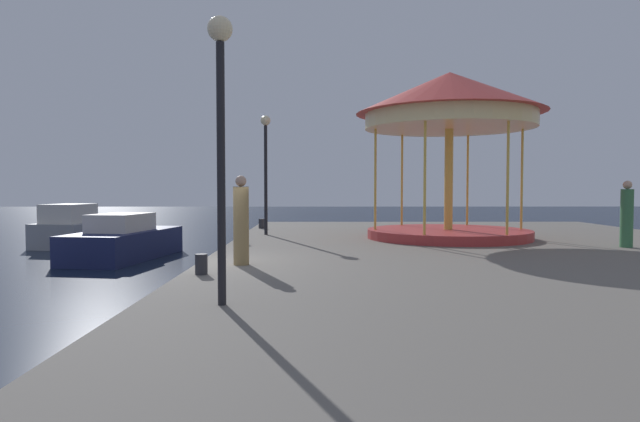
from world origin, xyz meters
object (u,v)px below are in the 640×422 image
Objects in this scene: carousel at (449,115)px; person_by_the_water at (241,223)px; bollard_north at (242,237)px; person_far_corner at (627,216)px; lamp_post_near_edge at (221,107)px; motorboat_navy at (124,241)px; motorboat_grey at (80,230)px; bollard_center at (261,224)px; lamp_post_mid_promenade at (266,153)px; bollard_south at (201,264)px.

carousel is 9.23m from person_by_the_water.
person_by_the_water is (0.59, -4.45, 0.72)m from bollard_north.
lamp_post_near_edge is at bearing -143.53° from person_far_corner.
motorboat_grey is (-3.37, 4.25, 0.07)m from motorboat_navy.
motorboat_grey is 7.87m from bollard_center.
lamp_post_near_edge is (5.37, -11.27, 3.00)m from motorboat_navy.
lamp_post_near_edge is 4.53m from person_by_the_water.
carousel is 15.47× the size of bollard_north.
person_by_the_water is (0.16, -7.69, -2.00)m from lamp_post_mid_promenade.
person_by_the_water reaches higher than motorboat_navy.
person_by_the_water is (-6.06, -6.20, -3.17)m from carousel.
person_by_the_water is at bearing -88.83° from lamp_post_mid_promenade.
motorboat_grey is at bearing 138.43° from bollard_north.
carousel is 7.90m from bollard_north.
motorboat_navy is 0.87× the size of carousel.
bollard_south is 1.00× the size of bollard_north.
carousel reaches higher than lamp_post_near_edge.
carousel is at bearing 147.55° from person_far_corner.
motorboat_navy is 16.01m from person_far_corner.
person_far_corner reaches higher than bollard_south.
bollard_center is 13.27m from person_far_corner.
bollard_center is 1.00× the size of bollard_north.
motorboat_grey is 20.55m from person_far_corner.
bollard_south is (-0.44, -9.03, -2.72)m from lamp_post_mid_promenade.
lamp_post_mid_promenade is at bearing -24.26° from motorboat_grey.
motorboat_grey is 11.44× the size of bollard_center.
lamp_post_mid_promenade is at bearing 5.97° from motorboat_navy.
motorboat_navy is at bearing -51.64° from motorboat_grey.
person_by_the_water is (0.60, 1.34, 0.72)m from bollard_south.
person_far_corner is at bearing -22.98° from motorboat_grey.
bollard_center is (7.84, -0.71, 0.31)m from motorboat_grey.
person_far_corner is at bearing -13.61° from motorboat_navy.
bollard_south is at bearing -131.46° from carousel.
motorboat_grey is 14.25m from person_by_the_water.
motorboat_grey is at bearing 121.62° from bollard_south.
motorboat_grey is 9.59m from lamp_post_mid_promenade.
lamp_post_mid_promenade reaches higher than bollard_center.
lamp_post_mid_promenade is at bearing 87.21° from bollard_south.
bollard_south is at bearing -90.08° from bollard_north.
bollard_south is 0.21× the size of person_far_corner.
bollard_center is at bearing 93.30° from person_by_the_water.
person_far_corner is at bearing 36.47° from lamp_post_near_edge.
lamp_post_mid_promenade is (-6.22, 1.49, -1.16)m from carousel.
bollard_center is at bearing 98.66° from lamp_post_mid_promenade.
lamp_post_mid_promenade is 4.25m from bollard_north.
person_by_the_water reaches higher than motorboat_grey.
bollard_north is (4.50, -2.72, 0.38)m from motorboat_navy.
motorboat_grey is at bearing 126.49° from person_by_the_water.
carousel is 6.50m from lamp_post_mid_promenade.
motorboat_grey is 1.11× the size of lamp_post_near_edge.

